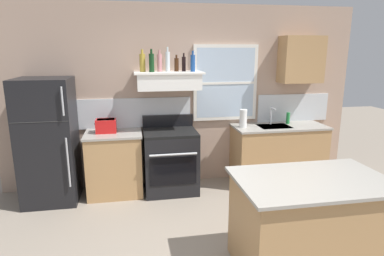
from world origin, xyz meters
TOP-DOWN VIEW (x-y plane):
  - back_wall at (0.03, 2.23)m, footprint 5.40×0.11m
  - refrigerator at (-1.90, 1.84)m, footprint 0.70×0.72m
  - counter_left_of_stove at (-1.05, 1.90)m, footprint 0.79×0.63m
  - toaster at (-1.14, 1.94)m, footprint 0.30×0.20m
  - stove_range at (-0.25, 1.86)m, footprint 0.76×0.69m
  - range_hood_shelf at (-0.25, 1.96)m, footprint 0.96×0.52m
  - bottle_champagne_gold_foil at (-0.61, 2.00)m, footprint 0.08×0.08m
  - bottle_dark_green_wine at (-0.48, 1.93)m, footprint 0.07×0.07m
  - bottle_rose_pink at (-0.37, 2.01)m, footprint 0.07×0.07m
  - bottle_clear_tall at (-0.25, 1.99)m, footprint 0.06×0.06m
  - bottle_brown_stout at (-0.13, 2.01)m, footprint 0.06×0.06m
  - bottle_balsamic_dark at (-0.02, 2.01)m, footprint 0.06×0.06m
  - bottle_blue_liqueur at (0.09, 1.92)m, footprint 0.07×0.07m
  - counter_right_with_sink at (1.45, 1.90)m, footprint 1.43×0.63m
  - sink_faucet at (1.35, 2.00)m, footprint 0.03×0.17m
  - paper_towel_roll at (0.86, 1.90)m, footprint 0.11×0.11m
  - dish_soap_bottle at (1.63, 2.00)m, footprint 0.06×0.06m
  - kitchen_island at (0.82, -0.16)m, footprint 1.40×0.90m
  - upper_cabinet_right at (1.80, 2.04)m, footprint 0.64×0.32m

SIDE VIEW (x-z plane):
  - counter_left_of_stove at x=-1.05m, z-range 0.00..0.91m
  - counter_right_with_sink at x=1.45m, z-range 0.00..0.91m
  - kitchen_island at x=0.82m, z-range 0.00..0.91m
  - stove_range at x=-0.25m, z-range -0.08..1.01m
  - refrigerator at x=-1.90m, z-range 0.00..1.69m
  - dish_soap_bottle at x=1.63m, z-range 0.91..1.09m
  - toaster at x=-1.14m, z-range 0.91..1.10m
  - paper_towel_roll at x=0.86m, z-range 0.91..1.18m
  - sink_faucet at x=1.35m, z-range 0.94..1.22m
  - back_wall at x=0.03m, z-range 0.00..2.70m
  - range_hood_shelf at x=-0.25m, z-range 1.50..1.75m
  - bottle_brown_stout at x=-0.13m, z-range 1.73..1.96m
  - bottle_balsamic_dark at x=-0.02m, z-range 1.72..1.98m
  - bottle_blue_liqueur at x=0.09m, z-range 1.72..2.01m
  - bottle_rose_pink at x=-0.37m, z-range 1.72..2.02m
  - bottle_champagne_gold_foil at x=-0.61m, z-range 1.72..2.03m
  - bottle_dark_green_wine at x=-0.48m, z-range 1.72..2.03m
  - bottle_clear_tall at x=-0.25m, z-range 1.72..2.06m
  - upper_cabinet_right at x=1.80m, z-range 1.55..2.25m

